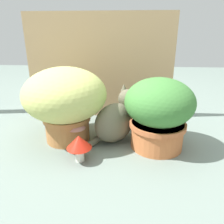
# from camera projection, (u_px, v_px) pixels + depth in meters

# --- Properties ---
(ground_plane) EXTENTS (6.00, 6.00, 0.00)m
(ground_plane) POSITION_uv_depth(u_px,v_px,m) (84.00, 150.00, 1.11)
(ground_plane) COLOR slate
(cardboard_backdrop) EXTENTS (1.01, 0.03, 0.71)m
(cardboard_backdrop) POSITION_uv_depth(u_px,v_px,m) (100.00, 67.00, 1.47)
(cardboard_backdrop) COLOR tan
(cardboard_backdrop) RESTS_ON ground
(grass_planter) EXTENTS (0.45, 0.45, 0.42)m
(grass_planter) POSITION_uv_depth(u_px,v_px,m) (65.00, 99.00, 1.15)
(grass_planter) COLOR #AF703E
(grass_planter) RESTS_ON ground
(leafy_planter) EXTENTS (0.36, 0.36, 0.38)m
(leafy_planter) POSITION_uv_depth(u_px,v_px,m) (159.00, 111.00, 1.08)
(leafy_planter) COLOR #C06A3B
(leafy_planter) RESTS_ON ground
(cat) EXTENTS (0.33, 0.32, 0.32)m
(cat) POSITION_uv_depth(u_px,v_px,m) (116.00, 120.00, 1.19)
(cat) COLOR #605B47
(cat) RESTS_ON ground
(mushroom_ornament_pink) EXTENTS (0.10, 0.10, 0.16)m
(mushroom_ornament_pink) POSITION_uv_depth(u_px,v_px,m) (76.00, 126.00, 1.13)
(mushroom_ornament_pink) COLOR beige
(mushroom_ornament_pink) RESTS_ON ground
(mushroom_ornament_red) EXTENTS (0.12, 0.12, 0.13)m
(mushroom_ornament_red) POSITION_uv_depth(u_px,v_px,m) (79.00, 143.00, 0.99)
(mushroom_ornament_red) COLOR silver
(mushroom_ornament_red) RESTS_ON ground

